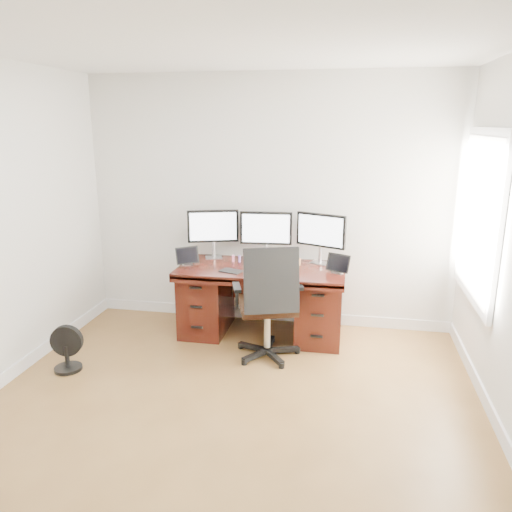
% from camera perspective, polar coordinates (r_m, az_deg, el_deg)
% --- Properties ---
extents(ground, '(4.50, 4.50, 0.00)m').
position_cam_1_polar(ground, '(3.84, -4.42, -19.80)').
color(ground, brown).
rests_on(ground, ground).
extents(back_wall, '(4.00, 0.10, 2.70)m').
position_cam_1_polar(back_wall, '(5.42, 1.48, 6.12)').
color(back_wall, silver).
rests_on(back_wall, ground).
extents(desk, '(1.70, 0.80, 0.75)m').
position_cam_1_polar(desk, '(5.25, 0.67, -4.86)').
color(desk, '#39110B').
rests_on(desk, ground).
extents(office_chair, '(0.75, 0.75, 1.13)m').
position_cam_1_polar(office_chair, '(4.74, 1.39, -7.50)').
color(office_chair, black).
rests_on(office_chair, ground).
extents(floor_fan, '(0.29, 0.25, 0.42)m').
position_cam_1_polar(floor_fan, '(4.90, -20.86, -9.92)').
color(floor_fan, black).
rests_on(floor_fan, ground).
extents(monitor_left, '(0.54, 0.20, 0.53)m').
position_cam_1_polar(monitor_left, '(5.41, -4.93, 3.22)').
color(monitor_left, silver).
rests_on(monitor_left, desk).
extents(monitor_center, '(0.55, 0.15, 0.53)m').
position_cam_1_polar(monitor_center, '(5.29, 1.14, 2.99)').
color(monitor_center, silver).
rests_on(monitor_center, desk).
extents(monitor_right, '(0.52, 0.24, 0.53)m').
position_cam_1_polar(monitor_right, '(5.23, 7.43, 2.72)').
color(monitor_right, silver).
rests_on(monitor_right, desk).
extents(tablet_left, '(0.24, 0.19, 0.19)m').
position_cam_1_polar(tablet_left, '(5.23, -7.88, -0.11)').
color(tablet_left, silver).
rests_on(tablet_left, desk).
extents(tablet_right, '(0.25, 0.16, 0.19)m').
position_cam_1_polar(tablet_right, '(4.97, 9.35, -0.97)').
color(tablet_right, silver).
rests_on(tablet_right, desk).
extents(keyboard, '(0.32, 0.22, 0.01)m').
position_cam_1_polar(keyboard, '(4.98, 0.81, -1.68)').
color(keyboard, white).
rests_on(keyboard, desk).
extents(trackpad, '(0.12, 0.12, 0.01)m').
position_cam_1_polar(trackpad, '(4.94, 2.74, -1.86)').
color(trackpad, silver).
rests_on(trackpad, desk).
extents(drawing_tablet, '(0.25, 0.20, 0.01)m').
position_cam_1_polar(drawing_tablet, '(4.98, -2.85, -1.73)').
color(drawing_tablet, black).
rests_on(drawing_tablet, desk).
extents(phone, '(0.15, 0.08, 0.01)m').
position_cam_1_polar(phone, '(5.09, 0.89, -1.32)').
color(phone, black).
rests_on(phone, desk).
extents(figurine_pink, '(0.03, 0.03, 0.08)m').
position_cam_1_polar(figurine_pink, '(5.31, -2.62, -0.22)').
color(figurine_pink, pink).
rests_on(figurine_pink, desk).
extents(figurine_purple, '(0.03, 0.03, 0.08)m').
position_cam_1_polar(figurine_purple, '(5.29, -1.90, -0.26)').
color(figurine_purple, '#8264D1').
rests_on(figurine_purple, desk).
extents(figurine_yellow, '(0.03, 0.03, 0.08)m').
position_cam_1_polar(figurine_yellow, '(5.27, -0.51, -0.33)').
color(figurine_yellow, '#CECD6A').
rests_on(figurine_yellow, desk).
extents(figurine_brown, '(0.03, 0.03, 0.08)m').
position_cam_1_polar(figurine_brown, '(5.23, 1.98, -0.45)').
color(figurine_brown, brown).
rests_on(figurine_brown, desk).
extents(figurine_blue, '(0.03, 0.03, 0.08)m').
position_cam_1_polar(figurine_blue, '(5.21, 3.78, -0.54)').
color(figurine_blue, '#5874F4').
rests_on(figurine_blue, desk).
extents(figurine_orange, '(0.03, 0.03, 0.08)m').
position_cam_1_polar(figurine_orange, '(5.20, 4.98, -0.60)').
color(figurine_orange, '#E59F5A').
rests_on(figurine_orange, desk).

